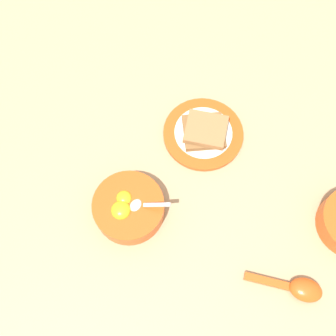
% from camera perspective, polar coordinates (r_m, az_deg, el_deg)
% --- Properties ---
extents(ground_plane, '(3.00, 3.00, 0.00)m').
position_cam_1_polar(ground_plane, '(0.78, 4.85, -8.21)').
color(ground_plane, tan).
extents(egg_bowl, '(0.14, 0.14, 0.08)m').
position_cam_1_polar(egg_bowl, '(0.76, -5.71, -5.72)').
color(egg_bowl, '#DB5119').
rests_on(egg_bowl, ground_plane).
extents(toast_plate, '(0.17, 0.17, 0.01)m').
position_cam_1_polar(toast_plate, '(0.84, 5.12, 5.00)').
color(toast_plate, '#DB5119').
rests_on(toast_plate, ground_plane).
extents(toast_sandwich, '(0.12, 0.12, 0.03)m').
position_cam_1_polar(toast_sandwich, '(0.83, 5.36, 5.44)').
color(toast_sandwich, brown).
rests_on(toast_sandwich, toast_plate).
extents(soup_spoon, '(0.07, 0.14, 0.03)m').
position_cam_1_polar(soup_spoon, '(0.78, 18.46, -16.29)').
color(soup_spoon, '#DB5119').
rests_on(soup_spoon, ground_plane).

